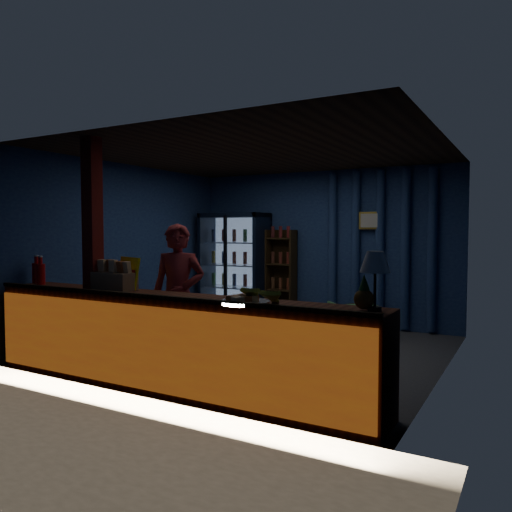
{
  "coord_description": "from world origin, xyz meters",
  "views": [
    {
      "loc": [
        3.15,
        -5.77,
        1.6
      ],
      "look_at": [
        0.04,
        -0.2,
        1.26
      ],
      "focal_mm": 35.0,
      "sensor_mm": 36.0,
      "label": 1
    }
  ],
  "objects": [
    {
      "name": "ground",
      "position": [
        0.0,
        0.0,
        0.0
      ],
      "size": [
        4.6,
        4.6,
        0.0
      ],
      "primitive_type": "plane",
      "color": "#515154",
      "rests_on": "ground"
    },
    {
      "name": "room_walls",
      "position": [
        0.0,
        0.0,
        1.57
      ],
      "size": [
        4.6,
        4.6,
        4.6
      ],
      "color": "navy",
      "rests_on": "ground"
    },
    {
      "name": "counter",
      "position": [
        0.0,
        -1.91,
        0.48
      ],
      "size": [
        4.4,
        0.57,
        0.99
      ],
      "color": "brown",
      "rests_on": "ground"
    },
    {
      "name": "support_post",
      "position": [
        -1.05,
        -1.9,
        1.3
      ],
      "size": [
        0.16,
        0.16,
        2.6
      ],
      "primitive_type": "cube",
      "color": "maroon",
      "rests_on": "ground"
    },
    {
      "name": "beverage_cooler",
      "position": [
        -1.55,
        1.92,
        0.93
      ],
      "size": [
        1.2,
        0.62,
        1.9
      ],
      "color": "black",
      "rests_on": "ground"
    },
    {
      "name": "bottle_shelf",
      "position": [
        -0.7,
        2.06,
        0.79
      ],
      "size": [
        0.5,
        0.28,
        1.6
      ],
      "color": "#382812",
      "rests_on": "ground"
    },
    {
      "name": "curtain_folds",
      "position": [
        1.0,
        2.14,
        1.3
      ],
      "size": [
        1.74,
        0.14,
        2.5
      ],
      "color": "navy",
      "rests_on": "room_walls"
    },
    {
      "name": "framed_picture",
      "position": [
        0.85,
        2.1,
        1.75
      ],
      "size": [
        0.36,
        0.04,
        0.28
      ],
      "color": "gold",
      "rests_on": "room_walls"
    },
    {
      "name": "shopkeeper",
      "position": [
        -0.37,
        -1.28,
        0.84
      ],
      "size": [
        0.72,
        0.6,
        1.67
      ],
      "primitive_type": "imported",
      "rotation": [
        0.0,
        0.0,
        0.38
      ],
      "color": "maroon",
      "rests_on": "ground"
    },
    {
      "name": "green_chair",
      "position": [
        0.81,
        1.35,
        0.27
      ],
      "size": [
        0.81,
        0.82,
        0.53
      ],
      "primitive_type": "imported",
      "rotation": [
        0.0,
        0.0,
        3.87
      ],
      "color": "#53A754",
      "rests_on": "ground"
    },
    {
      "name": "side_table",
      "position": [
        0.89,
        1.4,
        0.24
      ],
      "size": [
        0.62,
        0.55,
        0.56
      ],
      "color": "#382812",
      "rests_on": "ground"
    },
    {
      "name": "yellow_sign",
      "position": [
        -0.75,
        -1.68,
        1.13
      ],
      "size": [
        0.44,
        0.24,
        0.35
      ],
      "color": "#F8ED0D",
      "rests_on": "counter"
    },
    {
      "name": "soda_bottles",
      "position": [
        -2.05,
        -1.83,
        1.09
      ],
      "size": [
        0.28,
        0.19,
        0.34
      ],
      "color": "#B70C0C",
      "rests_on": "counter"
    },
    {
      "name": "snack_box_left",
      "position": [
        -0.7,
        -1.85,
        1.06
      ],
      "size": [
        0.3,
        0.25,
        0.31
      ],
      "color": "#967448",
      "rests_on": "counter"
    },
    {
      "name": "snack_box_centre",
      "position": [
        -0.86,
        -1.84,
        1.07
      ],
      "size": [
        0.33,
        0.28,
        0.33
      ],
      "color": "#967448",
      "rests_on": "counter"
    },
    {
      "name": "pastry_tray",
      "position": [
        0.93,
        -2.01,
        0.98
      ],
      "size": [
        0.45,
        0.45,
        0.07
      ],
      "color": "silver",
      "rests_on": "counter"
    },
    {
      "name": "banana_bunches",
      "position": [
        1.1,
        -1.98,
        1.03
      ],
      "size": [
        0.48,
        0.29,
        0.16
      ],
      "color": "gold",
      "rests_on": "counter"
    },
    {
      "name": "table_lamp",
      "position": [
        2.05,
        -1.86,
        1.33
      ],
      "size": [
        0.25,
        0.25,
        0.48
      ],
      "color": "black",
      "rests_on": "counter"
    },
    {
      "name": "pineapple",
      "position": [
        1.97,
        -1.87,
        1.07
      ],
      "size": [
        0.16,
        0.16,
        0.28
      ],
      "color": "brown",
      "rests_on": "counter"
    }
  ]
}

